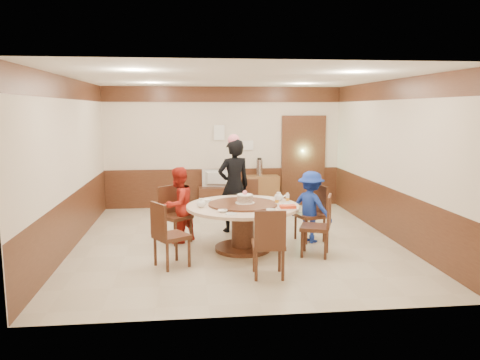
{
  "coord_description": "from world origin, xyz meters",
  "views": [
    {
      "loc": [
        -0.82,
        -7.89,
        2.29
      ],
      "look_at": [
        0.05,
        -0.12,
        1.1
      ],
      "focal_mm": 35.0,
      "sensor_mm": 36.0,
      "label": 1
    }
  ],
  "objects": [
    {
      "name": "notice_right",
      "position": [
        0.55,
        2.96,
        1.45
      ],
      "size": [
        0.3,
        0.0,
        0.22
      ],
      "primitive_type": "cube",
      "color": "white",
      "rests_on": "room"
    },
    {
      "name": "chair_0",
      "position": [
        1.3,
        -0.09,
        0.3
      ],
      "size": [
        0.56,
        0.55,
        0.97
      ],
      "rotation": [
        0.0,
        0.0,
        1.87
      ],
      "color": "#492616",
      "rests_on": "ground"
    },
    {
      "name": "banquet_table",
      "position": [
        0.05,
        -0.52,
        0.53
      ],
      "size": [
        1.82,
        1.82,
        0.78
      ],
      "color": "#492616",
      "rests_on": "ground"
    },
    {
      "name": "teapot_right",
      "position": [
        0.69,
        -0.22,
        0.81
      ],
      "size": [
        0.17,
        0.15,
        0.13
      ],
      "primitive_type": "ellipsoid",
      "color": "white",
      "rests_on": "banquet_table"
    },
    {
      "name": "side_cabinet",
      "position": [
        0.87,
        2.78,
        0.38
      ],
      "size": [
        0.8,
        0.4,
        0.75
      ],
      "primitive_type": "cube",
      "color": "brown",
      "rests_on": "ground"
    },
    {
      "name": "room",
      "position": [
        0.01,
        0.01,
        1.08
      ],
      "size": [
        6.0,
        6.04,
        2.84
      ],
      "color": "beige",
      "rests_on": "ground"
    },
    {
      "name": "chair_2",
      "position": [
        -1.07,
        0.07,
        0.3
      ],
      "size": [
        0.62,
        0.62,
        0.97
      ],
      "rotation": [
        0.0,
        0.0,
        3.87
      ],
      "color": "#492616",
      "rests_on": "ground"
    },
    {
      "name": "saucer_far",
      "position": [
        0.5,
        -0.02,
        0.76
      ],
      "size": [
        0.18,
        0.18,
        0.01
      ],
      "primitive_type": "cylinder",
      "color": "white",
      "rests_on": "banquet_table"
    },
    {
      "name": "person_red",
      "position": [
        -1.0,
        0.07,
        0.66
      ],
      "size": [
        0.79,
        0.81,
        1.31
      ],
      "primitive_type": "imported",
      "rotation": [
        0.0,
        0.0,
        4.02
      ],
      "color": "#B22317",
      "rests_on": "ground"
    },
    {
      "name": "bowl_0",
      "position": [
        -0.51,
        -0.17,
        0.77
      ],
      "size": [
        0.16,
        0.16,
        0.04
      ],
      "primitive_type": "imported",
      "color": "white",
      "rests_on": "banquet_table"
    },
    {
      "name": "saucer_near",
      "position": [
        -0.2,
        -1.17,
        0.76
      ],
      "size": [
        0.18,
        0.18,
        0.01
      ],
      "primitive_type": "cylinder",
      "color": "white",
      "rests_on": "banquet_table"
    },
    {
      "name": "tv_stand",
      "position": [
        -0.17,
        2.75,
        0.25
      ],
      "size": [
        0.85,
        0.45,
        0.5
      ],
      "primitive_type": "cube",
      "color": "#492616",
      "rests_on": "ground"
    },
    {
      "name": "chair_4",
      "position": [
        0.25,
        -1.8,
        0.3
      ],
      "size": [
        0.47,
        0.48,
        0.97
      ],
      "rotation": [
        0.0,
        0.0,
        6.21
      ],
      "color": "#492616",
      "rests_on": "ground"
    },
    {
      "name": "bottle_0",
      "position": [
        0.59,
        -0.61,
        0.83
      ],
      "size": [
        0.06,
        0.06,
        0.16
      ],
      "primitive_type": "cylinder",
      "color": "white",
      "rests_on": "banquet_table"
    },
    {
      "name": "bottle_1",
      "position": [
        0.79,
        -0.47,
        0.83
      ],
      "size": [
        0.06,
        0.06,
        0.16
      ],
      "primitive_type": "cylinder",
      "color": "white",
      "rests_on": "banquet_table"
    },
    {
      "name": "chair_3",
      "position": [
        -1.1,
        -1.22,
        0.3
      ],
      "size": [
        0.61,
        0.61,
        0.97
      ],
      "rotation": [
        0.0,
        0.0,
        5.27
      ],
      "color": "#492616",
      "rests_on": "ground"
    },
    {
      "name": "birthday_cake",
      "position": [
        0.08,
        -0.51,
        0.85
      ],
      "size": [
        0.31,
        0.31,
        0.21
      ],
      "color": "white",
      "rests_on": "banquet_table"
    },
    {
      "name": "notice_left",
      "position": [
        -0.1,
        2.96,
        1.75
      ],
      "size": [
        0.25,
        0.0,
        0.35
      ],
      "primitive_type": "cube",
      "color": "white",
      "rests_on": "room"
    },
    {
      "name": "bowl_2",
      "position": [
        -0.32,
        -1.02,
        0.77
      ],
      "size": [
        0.15,
        0.15,
        0.04
      ],
      "primitive_type": "imported",
      "color": "white",
      "rests_on": "banquet_table"
    },
    {
      "name": "thermos",
      "position": [
        0.82,
        2.78,
        0.94
      ],
      "size": [
        0.15,
        0.15,
        0.38
      ],
      "primitive_type": "cylinder",
      "color": "silver",
      "rests_on": "side_cabinet"
    },
    {
      "name": "shrimp_platter",
      "position": [
        0.7,
        -0.92,
        0.78
      ],
      "size": [
        0.3,
        0.2,
        0.06
      ],
      "color": "white",
      "rests_on": "banquet_table"
    },
    {
      "name": "person_blue",
      "position": [
        1.27,
        -0.17,
        0.62
      ],
      "size": [
        0.88,
        0.9,
        1.24
      ],
      "primitive_type": "imported",
      "rotation": [
        0.0,
        0.0,
        2.31
      ],
      "color": "#173197",
      "rests_on": "ground"
    },
    {
      "name": "bowl_1",
      "position": [
        0.41,
        -1.08,
        0.77
      ],
      "size": [
        0.15,
        0.15,
        0.05
      ],
      "primitive_type": "imported",
      "color": "white",
      "rests_on": "banquet_table"
    },
    {
      "name": "chair_1",
      "position": [
        0.29,
        0.67,
        0.3
      ],
      "size": [
        0.46,
        0.47,
        0.97
      ],
      "rotation": [
        0.0,
        0.0,
        3.1
      ],
      "color": "#492616",
      "rests_on": "ground"
    },
    {
      "name": "teapot_left",
      "position": [
        -0.63,
        -0.63,
        0.81
      ],
      "size": [
        0.17,
        0.15,
        0.13
      ],
      "primitive_type": "ellipsoid",
      "color": "white",
      "rests_on": "banquet_table"
    },
    {
      "name": "person_standing",
      "position": [
        0.02,
        0.69,
        0.87
      ],
      "size": [
        0.73,
        0.6,
        1.74
      ],
      "primitive_type": "imported",
      "rotation": [
        0.0,
        0.0,
        3.46
      ],
      "color": "black",
      "rests_on": "ground"
    },
    {
      "name": "chair_5",
      "position": [
        1.16,
        -0.94,
        0.3
      ],
      "size": [
        0.57,
        0.57,
        0.97
      ],
      "rotation": [
        0.0,
        0.0,
        7.49
      ],
      "color": "#492616",
      "rests_on": "ground"
    },
    {
      "name": "television",
      "position": [
        -0.17,
        2.75,
        0.7
      ],
      "size": [
        0.71,
        0.21,
        0.41
      ],
      "primitive_type": "imported",
      "rotation": [
        0.0,
        0.0,
        2.97
      ],
      "color": "gray",
      "rests_on": "tv_stand"
    },
    {
      "name": "bowl_3",
      "position": [
        0.73,
        -0.7,
        0.77
      ],
      "size": [
        0.15,
        0.15,
        0.05
      ],
      "primitive_type": "imported",
      "color": "white",
      "rests_on": "banquet_table"
    }
  ]
}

